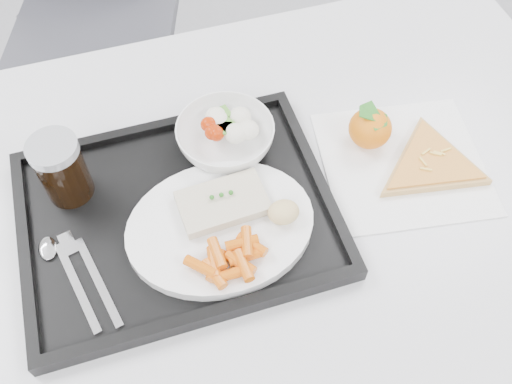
# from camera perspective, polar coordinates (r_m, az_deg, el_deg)

# --- Properties ---
(table) EXTENTS (1.20, 0.80, 0.75)m
(table) POSITION_cam_1_polar(r_m,az_deg,el_deg) (0.92, -0.29, -3.00)
(table) COLOR #A8A8AA
(table) RESTS_ON ground
(tray) EXTENTS (0.45, 0.35, 0.03)m
(tray) POSITION_cam_1_polar(r_m,az_deg,el_deg) (0.85, -7.82, -2.31)
(tray) COLOR black
(tray) RESTS_ON table
(dinner_plate) EXTENTS (0.27, 0.27, 0.02)m
(dinner_plate) POSITION_cam_1_polar(r_m,az_deg,el_deg) (0.81, -3.58, -3.47)
(dinner_plate) COLOR white
(dinner_plate) RESTS_ON tray
(fish_fillet) EXTENTS (0.13, 0.08, 0.02)m
(fish_fillet) POSITION_cam_1_polar(r_m,az_deg,el_deg) (0.81, -3.35, -1.07)
(fish_fillet) COLOR beige
(fish_fillet) RESTS_ON dinner_plate
(bread_roll) EXTENTS (0.06, 0.05, 0.03)m
(bread_roll) POSITION_cam_1_polar(r_m,az_deg,el_deg) (0.80, 2.77, -2.02)
(bread_roll) COLOR #E4C880
(bread_roll) RESTS_ON dinner_plate
(salad_bowl) EXTENTS (0.15, 0.15, 0.05)m
(salad_bowl) POSITION_cam_1_polar(r_m,az_deg,el_deg) (0.89, -3.07, 5.53)
(salad_bowl) COLOR white
(salad_bowl) RESTS_ON tray
(cola_glass) EXTENTS (0.07, 0.07, 0.11)m
(cola_glass) POSITION_cam_1_polar(r_m,az_deg,el_deg) (0.86, -18.88, 2.27)
(cola_glass) COLOR black
(cola_glass) RESTS_ON tray
(cutlery) EXTENTS (0.10, 0.17, 0.01)m
(cutlery) POSITION_cam_1_polar(r_m,az_deg,el_deg) (0.83, -17.86, -7.27)
(cutlery) COLOR silver
(cutlery) RESTS_ON tray
(napkin) EXTENTS (0.28, 0.28, 0.00)m
(napkin) POSITION_cam_1_polar(r_m,az_deg,el_deg) (0.93, 14.46, 2.83)
(napkin) COLOR white
(napkin) RESTS_ON table
(tangerine) EXTENTS (0.08, 0.08, 0.07)m
(tangerine) POSITION_cam_1_polar(r_m,az_deg,el_deg) (0.92, 11.34, 6.28)
(tangerine) COLOR #FF8A00
(tangerine) RESTS_ON napkin
(pizza_slice) EXTENTS (0.26, 0.26, 0.02)m
(pizza_slice) POSITION_cam_1_polar(r_m,az_deg,el_deg) (0.93, 17.07, 2.71)
(pizza_slice) COLOR tan
(pizza_slice) RESTS_ON napkin
(carrot_pile) EXTENTS (0.12, 0.08, 0.02)m
(carrot_pile) POSITION_cam_1_polar(r_m,az_deg,el_deg) (0.76, -2.57, -6.72)
(carrot_pile) COLOR #CC580B
(carrot_pile) RESTS_ON dinner_plate
(salad_contents) EXTENTS (0.09, 0.08, 0.03)m
(salad_contents) POSITION_cam_1_polar(r_m,az_deg,el_deg) (0.89, -3.02, 6.70)
(salad_contents) COLOR #A22303
(salad_contents) RESTS_ON salad_bowl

